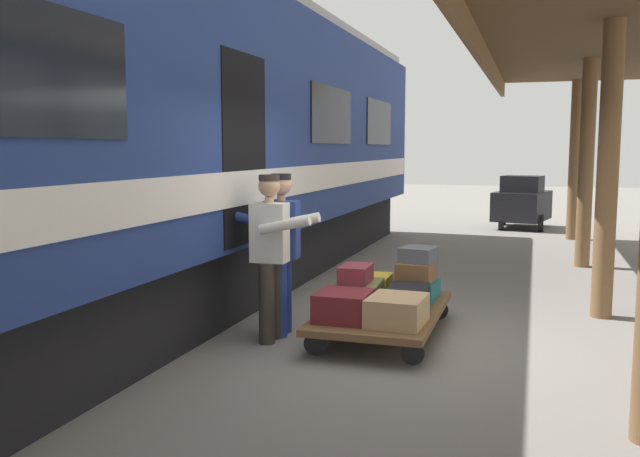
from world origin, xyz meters
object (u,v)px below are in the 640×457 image
(suitcase_brown_leather, at_px, (417,271))
(porter_in_overalls, at_px, (280,248))
(suitcase_burgundy_valise, at_px, (356,274))
(suitcase_teal_softside, at_px, (417,290))
(train_car, at_px, (122,140))
(luggage_cart, at_px, (383,312))
(baggage_tug, at_px, (522,203))
(suitcase_olive_duffel, at_px, (359,294))
(porter_by_door, at_px, (272,252))
(suitcase_tan_vintage, at_px, (397,310))
(suitcase_yellow_case, at_px, (372,285))
(suitcase_slate_roller, at_px, (418,254))
(suitcase_maroon_trunk, at_px, (344,306))
(suitcase_black_hardshell, at_px, (408,298))

(suitcase_brown_leather, bearing_deg, porter_in_overalls, 34.28)
(suitcase_burgundy_valise, bearing_deg, porter_in_overalls, 17.67)
(suitcase_teal_softside, relative_size, suitcase_brown_leather, 1.00)
(train_car, height_order, luggage_cart, train_car)
(baggage_tug, bearing_deg, suitcase_olive_duffel, 82.13)
(suitcase_teal_softside, height_order, porter_by_door, porter_by_door)
(suitcase_tan_vintage, relative_size, porter_in_overalls, 0.35)
(suitcase_teal_softside, bearing_deg, luggage_cart, 66.07)
(porter_by_door, height_order, baggage_tug, porter_by_door)
(suitcase_teal_softside, distance_m, suitcase_yellow_case, 0.53)
(train_car, xyz_separation_m, luggage_cart, (-2.94, -0.24, -1.81))
(suitcase_slate_roller, xyz_separation_m, baggage_tug, (-0.92, -9.88, -0.16))
(suitcase_yellow_case, xyz_separation_m, suitcase_brown_leather, (-0.51, -0.01, 0.18))
(suitcase_tan_vintage, distance_m, baggage_tug, 11.12)
(suitcase_maroon_trunk, relative_size, suitcase_black_hardshell, 1.03)
(suitcase_tan_vintage, bearing_deg, baggage_tug, -94.76)
(suitcase_slate_roller, height_order, porter_by_door, porter_by_door)
(suitcase_tan_vintage, bearing_deg, suitcase_teal_softside, -90.00)
(train_car, xyz_separation_m, suitcase_maroon_trunk, (-2.68, 0.36, -1.63))
(baggage_tug, bearing_deg, suitcase_brown_leather, 84.58)
(suitcase_burgundy_valise, relative_size, suitcase_slate_roller, 1.15)
(luggage_cart, bearing_deg, porter_in_overalls, 14.86)
(train_car, height_order, suitcase_teal_softside, train_car)
(suitcase_tan_vintage, bearing_deg, suitcase_yellow_case, -66.07)
(train_car, xyz_separation_m, baggage_tug, (-4.13, -10.73, -1.43))
(suitcase_black_hardshell, relative_size, porter_in_overalls, 0.31)
(porter_in_overalls, bearing_deg, baggage_tug, -101.74)
(luggage_cart, bearing_deg, train_car, 4.62)
(suitcase_olive_duffel, relative_size, porter_in_overalls, 0.37)
(suitcase_yellow_case, height_order, suitcase_black_hardshell, suitcase_black_hardshell)
(suitcase_brown_leather, bearing_deg, porter_by_door, 41.72)
(suitcase_maroon_trunk, xyz_separation_m, suitcase_slate_roller, (-0.53, -1.21, 0.35))
(porter_in_overalls, height_order, baggage_tug, porter_in_overalls)
(luggage_cart, height_order, suitcase_teal_softside, suitcase_teal_softside)
(train_car, bearing_deg, suitcase_burgundy_valise, -175.66)
(suitcase_black_hardshell, height_order, suitcase_burgundy_valise, suitcase_burgundy_valise)
(train_car, bearing_deg, suitcase_slate_roller, -165.18)
(suitcase_maroon_trunk, distance_m, suitcase_black_hardshell, 0.79)
(suitcase_maroon_trunk, bearing_deg, baggage_tug, -97.45)
(suitcase_teal_softside, height_order, suitcase_olive_duffel, suitcase_olive_duffel)
(luggage_cart, relative_size, suitcase_yellow_case, 4.31)
(suitcase_tan_vintage, xyz_separation_m, porter_in_overalls, (1.31, -0.32, 0.50))
(luggage_cart, height_order, suitcase_olive_duffel, suitcase_olive_duffel)
(suitcase_teal_softside, xyz_separation_m, baggage_tug, (-0.92, -9.89, 0.24))
(train_car, height_order, suitcase_brown_leather, train_car)
(train_car, distance_m, suitcase_brown_leather, 3.61)
(suitcase_slate_roller, bearing_deg, suitcase_black_hardshell, 89.91)
(luggage_cart, xyz_separation_m, suitcase_slate_roller, (-0.26, -0.61, 0.54))
(suitcase_brown_leather, xyz_separation_m, suitcase_burgundy_valise, (0.54, 0.64, 0.06))
(suitcase_olive_duffel, bearing_deg, suitcase_slate_roller, -130.82)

